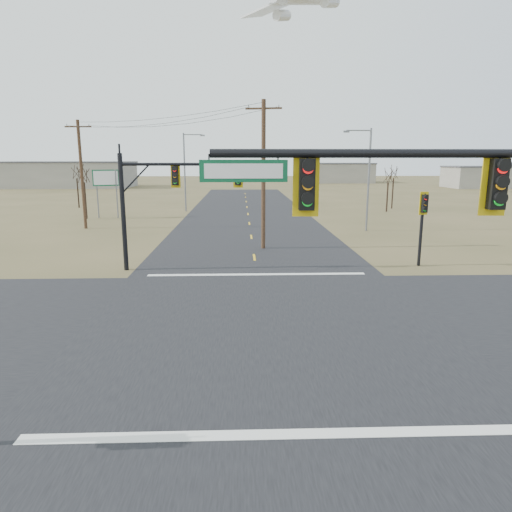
{
  "coord_description": "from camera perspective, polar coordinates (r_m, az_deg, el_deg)",
  "views": [
    {
      "loc": [
        -0.88,
        -16.94,
        6.27
      ],
      "look_at": [
        -0.27,
        1.0,
        2.45
      ],
      "focal_mm": 32.0,
      "sensor_mm": 36.0,
      "label": 1
    }
  ],
  "objects": [
    {
      "name": "highway_sign",
      "position": [
        52.1,
        -18.2,
        8.62
      ],
      "size": [
        2.63,
        1.0,
        5.19
      ],
      "rotation": [
        0.0,
        0.0,
        0.34
      ],
      "color": "slate",
      "rests_on": "ground"
    },
    {
      "name": "mast_arm_near",
      "position": [
        11.05,
        28.75,
        4.42
      ],
      "size": [
        10.34,
        0.43,
        6.99
      ],
      "rotation": [
        0.0,
        0.0,
        -0.06
      ],
      "color": "black",
      "rests_on": "ground"
    },
    {
      "name": "bare_tree_d",
      "position": [
        61.77,
        16.86,
        10.05
      ],
      "size": [
        2.79,
        2.79,
        5.85
      ],
      "rotation": [
        0.0,
        0.0,
        -0.31
      ],
      "color": "black",
      "rests_on": "ground"
    },
    {
      "name": "bare_tree_a",
      "position": [
        52.17,
        -20.77,
        9.63
      ],
      "size": [
        3.11,
        3.11,
        6.08
      ],
      "rotation": [
        0.0,
        0.0,
        -0.3
      ],
      "color": "black",
      "rests_on": "ground"
    },
    {
      "name": "bare_tree_b",
      "position": [
        64.63,
        -21.55,
        9.77
      ],
      "size": [
        2.4,
        2.4,
        5.85
      ],
      "rotation": [
        0.0,
        0.0,
        0.05
      ],
      "color": "black",
      "rests_on": "ground"
    },
    {
      "name": "streetlight_a",
      "position": [
        41.51,
        13.67,
        9.89
      ],
      "size": [
        2.47,
        0.26,
        8.89
      ],
      "rotation": [
        0.0,
        0.0,
        0.07
      ],
      "color": "slate",
      "rests_on": "ground"
    },
    {
      "name": "stop_bar_near",
      "position": [
        11.35,
        3.03,
        -21.36
      ],
      "size": [
        12.0,
        0.4,
        0.01
      ],
      "primitive_type": "cube",
      "color": "silver",
      "rests_on": "road_ns"
    },
    {
      "name": "pedestal_signal_ne",
      "position": [
        28.52,
        20.19,
        5.18
      ],
      "size": [
        0.64,
        0.55,
        4.45
      ],
      "rotation": [
        0.0,
        0.0,
        0.24
      ],
      "color": "black",
      "rests_on": "ground"
    },
    {
      "name": "warehouse_right",
      "position": [
        116.32,
        27.09,
        8.73
      ],
      "size": [
        18.0,
        10.0,
        4.5
      ],
      "primitive_type": "cube",
      "color": "gray",
      "rests_on": "ground"
    },
    {
      "name": "streetlight_c",
      "position": [
        56.85,
        -8.71,
        10.84
      ],
      "size": [
        2.62,
        0.37,
        9.36
      ],
      "rotation": [
        0.0,
        0.0,
        -0.28
      ],
      "color": "slate",
      "rests_on": "ground"
    },
    {
      "name": "stop_bar_far",
      "position": [
        25.24,
        0.1,
        -2.31
      ],
      "size": [
        12.0,
        0.4,
        0.01
      ],
      "primitive_type": "cube",
      "color": "silver",
      "rests_on": "road_ns"
    },
    {
      "name": "utility_pole_far",
      "position": [
        44.74,
        -20.96,
        9.64
      ],
      "size": [
        2.37,
        0.28,
        9.7
      ],
      "rotation": [
        0.0,
        0.0,
        -0.04
      ],
      "color": "#4C3420",
      "rests_on": "ground"
    },
    {
      "name": "utility_pole_near",
      "position": [
        32.14,
        0.93,
        10.25
      ],
      "size": [
        2.47,
        0.62,
        10.23
      ],
      "rotation": [
        0.0,
        0.0,
        -0.2
      ],
      "color": "#4C3420",
      "rests_on": "ground"
    },
    {
      "name": "road_ns",
      "position": [
        18.08,
        0.96,
        -8.25
      ],
      "size": [
        14.0,
        160.0,
        0.02
      ],
      "primitive_type": "cube",
      "color": "black",
      "rests_on": "ground"
    },
    {
      "name": "ground",
      "position": [
        18.09,
        0.96,
        -8.28
      ],
      "size": [
        320.0,
        320.0,
        0.0
      ],
      "primitive_type": "plane",
      "color": "brown",
      "rests_on": "ground"
    },
    {
      "name": "bare_tree_c",
      "position": [
        57.77,
        16.23,
        9.62
      ],
      "size": [
        2.53,
        2.53,
        5.54
      ],
      "rotation": [
        0.0,
        0.0,
        0.09
      ],
      "color": "black",
      "rests_on": "ground"
    },
    {
      "name": "road_ew",
      "position": [
        18.08,
        0.96,
        -8.25
      ],
      "size": [
        160.0,
        14.0,
        0.02
      ],
      "primitive_type": "cube",
      "color": "black",
      "rests_on": "ground"
    },
    {
      "name": "mast_arm_far",
      "position": [
        26.17,
        -9.79,
        8.58
      ],
      "size": [
        8.83,
        0.51,
        6.6
      ],
      "rotation": [
        0.0,
        0.0,
        -0.21
      ],
      "color": "black",
      "rests_on": "ground"
    },
    {
      "name": "warehouse_mid",
      "position": [
        129.61,
        9.71,
        10.17
      ],
      "size": [
        20.0,
        12.0,
        5.0
      ],
      "primitive_type": "cube",
      "color": "gray",
      "rests_on": "ground"
    },
    {
      "name": "warehouse_left",
      "position": [
        113.93,
        -22.36,
        9.35
      ],
      "size": [
        28.0,
        14.0,
        5.5
      ],
      "primitive_type": "cube",
      "color": "gray",
      "rests_on": "ground"
    }
  ]
}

